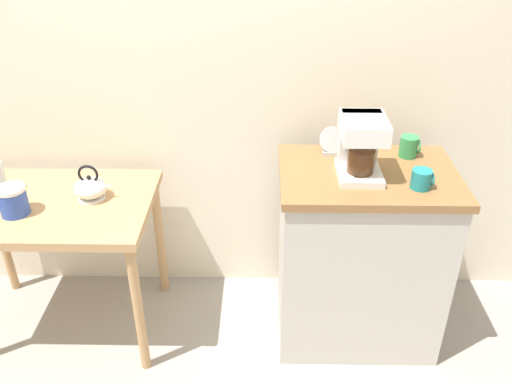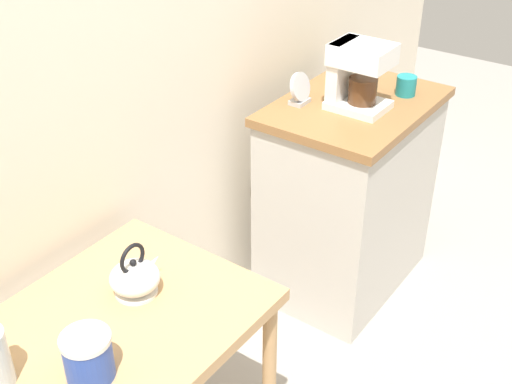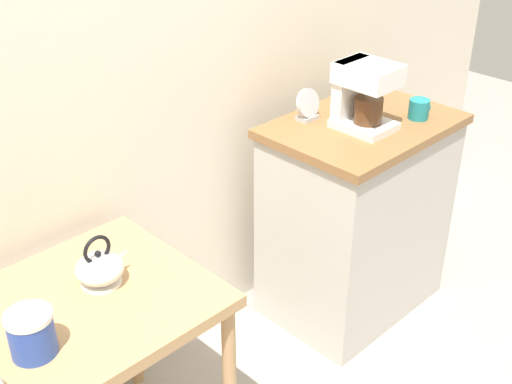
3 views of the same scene
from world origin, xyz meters
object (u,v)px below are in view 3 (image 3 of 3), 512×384
(canister_enamel, at_px, (31,334))
(coffee_maker, at_px, (363,93))
(mug_dark_teal, at_px, (419,109))
(table_clock, at_px, (308,106))
(teakettle, at_px, (100,268))
(mug_tall_green, at_px, (364,88))

(canister_enamel, xyz_separation_m, coffee_maker, (1.46, 0.08, 0.24))
(canister_enamel, bearing_deg, coffee_maker, 3.04)
(mug_dark_teal, height_order, table_clock, table_clock)
(teakettle, bearing_deg, mug_tall_green, 4.82)
(table_clock, bearing_deg, coffee_maker, -64.46)
(canister_enamel, xyz_separation_m, mug_dark_teal, (1.69, -0.03, 0.14))
(teakettle, height_order, canister_enamel, teakettle)
(teakettle, bearing_deg, canister_enamel, -155.73)
(mug_tall_green, xyz_separation_m, table_clock, (-0.34, 0.02, 0.01))
(mug_dark_teal, bearing_deg, teakettle, 173.30)
(teakettle, bearing_deg, mug_dark_teal, -6.70)
(teakettle, height_order, coffee_maker, coffee_maker)
(canister_enamel, relative_size, mug_dark_teal, 1.45)
(coffee_maker, bearing_deg, canister_enamel, -176.96)
(teakettle, distance_m, mug_dark_teal, 1.42)
(table_clock, bearing_deg, mug_tall_green, -3.19)
(canister_enamel, bearing_deg, teakettle, 24.27)
(teakettle, bearing_deg, coffee_maker, -2.68)
(coffee_maker, xyz_separation_m, mug_dark_teal, (0.23, -0.11, -0.10))
(teakettle, xyz_separation_m, canister_enamel, (-0.29, -0.13, 0.01))
(mug_tall_green, relative_size, table_clock, 0.74)
(teakettle, xyz_separation_m, mug_dark_teal, (1.40, -0.16, 0.15))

